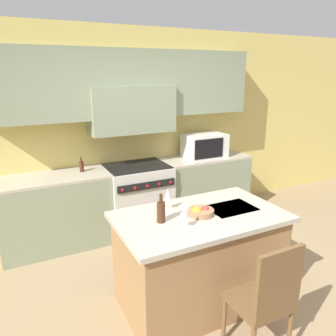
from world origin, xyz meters
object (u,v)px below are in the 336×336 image
microwave (204,145)px  range_stove (137,198)px  wine_bottle (161,211)px  oil_bottle_on_counter (82,166)px  island_chair (267,297)px  fruit_bowl (201,212)px  wine_glass_near (184,212)px  wine_glass_far (168,195)px

microwave → range_stove: bearing=-179.0°
wine_bottle → oil_bottle_on_counter: 1.73m
island_chair → fruit_bowl: 0.87m
range_stove → island_chair: bearing=-88.6°
wine_glass_near → wine_glass_far: (0.05, 0.40, 0.00)m
range_stove → wine_glass_near: size_ratio=4.49×
range_stove → fruit_bowl: (-0.04, -1.67, 0.47)m
wine_glass_far → microwave: bearing=47.6°
fruit_bowl → microwave: bearing=56.6°
wine_bottle → island_chair: bearing=-59.6°
range_stove → microwave: bearing=1.0°
oil_bottle_on_counter → range_stove: bearing=-5.3°
island_chair → wine_glass_near: bearing=119.6°
range_stove → island_chair: (0.06, -2.44, 0.08)m
fruit_bowl → island_chair: bearing=-82.8°
island_chair → wine_bottle: (-0.47, 0.80, 0.45)m
range_stove → oil_bottle_on_counter: 0.89m
wine_glass_far → island_chair: bearing=-73.3°
wine_glass_near → oil_bottle_on_counter: 1.93m
island_chair → fruit_bowl: bearing=97.2°
oil_bottle_on_counter → wine_bottle: bearing=-80.2°
island_chair → wine_glass_near: size_ratio=4.75×
wine_glass_far → fruit_bowl: 0.34m
microwave → fruit_bowl: microwave is taller
wine_glass_near → range_stove: bearing=80.9°
wine_glass_near → wine_glass_far: bearing=83.2°
microwave → wine_glass_far: (-1.32, -1.44, -0.05)m
wine_bottle → wine_glass_near: size_ratio=1.23×
wine_glass_far → fruit_bowl: bearing=-49.4°
range_stove → wine_glass_far: wine_glass_far is taller
wine_bottle → oil_bottle_on_counter: wine_bottle is taller
island_chair → oil_bottle_on_counter: size_ratio=5.15×
range_stove → fruit_bowl: fruit_bowl is taller
range_stove → wine_bottle: 1.77m
wine_bottle → wine_glass_far: bearing=51.5°
wine_glass_near → oil_bottle_on_counter: bearing=102.4°
island_chair → wine_glass_far: wine_glass_far is taller
island_chair → range_stove: bearing=91.4°
microwave → island_chair: size_ratio=0.61×
wine_glass_far → fruit_bowl: wine_glass_far is taller
island_chair → wine_glass_near: 0.87m
oil_bottle_on_counter → fruit_bowl: bearing=-68.9°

